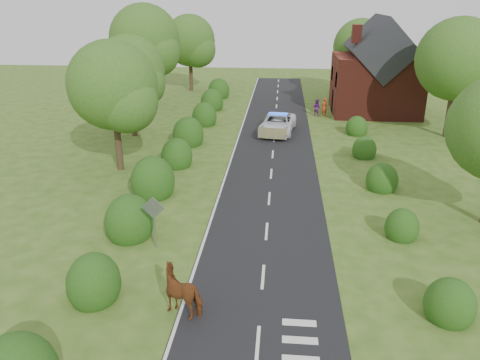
# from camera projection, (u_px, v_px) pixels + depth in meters

# --- Properties ---
(ground) EXTENTS (120.00, 120.00, 0.00)m
(ground) POSITION_uv_depth(u_px,v_px,m) (263.00, 277.00, 19.17)
(ground) COLOR #375B19
(road) EXTENTS (6.00, 70.00, 0.02)m
(road) POSITION_uv_depth(u_px,v_px,m) (272.00, 159.00, 33.07)
(road) COLOR black
(road) RESTS_ON ground
(road_markings) EXTENTS (4.96, 70.00, 0.01)m
(road_markings) POSITION_uv_depth(u_px,v_px,m) (248.00, 168.00, 31.27)
(road_markings) COLOR white
(road_markings) RESTS_ON road
(hedgerow_left) EXTENTS (2.75, 50.41, 3.00)m
(hedgerow_left) POSITION_uv_depth(u_px,v_px,m) (171.00, 162.00, 30.27)
(hedgerow_left) COLOR #193E18
(hedgerow_left) RESTS_ON ground
(hedgerow_right) EXTENTS (2.10, 45.78, 2.10)m
(hedgerow_right) POSITION_uv_depth(u_px,v_px,m) (378.00, 174.00, 28.80)
(hedgerow_right) COLOR #193E18
(hedgerow_right) RESTS_ON ground
(tree_left_a) EXTENTS (5.74, 5.60, 8.38)m
(tree_left_a) POSITION_uv_depth(u_px,v_px,m) (116.00, 89.00, 29.01)
(tree_left_a) COLOR #332316
(tree_left_a) RESTS_ON ground
(tree_left_b) EXTENTS (5.74, 5.60, 8.07)m
(tree_left_b) POSITION_uv_depth(u_px,v_px,m) (132.00, 74.00, 36.66)
(tree_left_b) COLOR #332316
(tree_left_b) RESTS_ON ground
(tree_left_c) EXTENTS (6.97, 6.80, 10.22)m
(tree_left_c) POSITION_uv_depth(u_px,v_px,m) (147.00, 43.00, 45.48)
(tree_left_c) COLOR #332316
(tree_left_c) RESTS_ON ground
(tree_left_d) EXTENTS (6.15, 6.00, 8.89)m
(tree_left_d) POSITION_uv_depth(u_px,v_px,m) (192.00, 43.00, 54.88)
(tree_left_d) COLOR #332316
(tree_left_d) RESTS_ON ground
(tree_right_b) EXTENTS (6.56, 6.40, 9.40)m
(tree_right_b) POSITION_uv_depth(u_px,v_px,m) (462.00, 63.00, 36.04)
(tree_right_b) COLOR #332316
(tree_right_b) RESTS_ON ground
(tree_right_c) EXTENTS (6.15, 6.00, 8.58)m
(tree_right_c) POSITION_uv_depth(u_px,v_px,m) (363.00, 49.00, 51.51)
(tree_right_c) COLOR #332316
(tree_right_c) RESTS_ON ground
(road_sign) EXTENTS (1.06, 0.08, 2.53)m
(road_sign) POSITION_uv_depth(u_px,v_px,m) (154.00, 215.00, 20.83)
(road_sign) COLOR gray
(road_sign) RESTS_ON ground
(house) EXTENTS (8.00, 7.40, 9.17)m
(house) POSITION_uv_depth(u_px,v_px,m) (376.00, 74.00, 44.79)
(house) COLOR maroon
(house) RESTS_ON ground
(cow) EXTENTS (2.32, 1.75, 1.47)m
(cow) POSITION_uv_depth(u_px,v_px,m) (185.00, 293.00, 16.89)
(cow) COLOR brown
(cow) RESTS_ON ground
(police_van) EXTENTS (3.31, 5.92, 1.70)m
(police_van) POSITION_uv_depth(u_px,v_px,m) (278.00, 124.00, 39.19)
(police_van) COLOR white
(police_van) RESTS_ON ground
(pedestrian_red) EXTENTS (0.77, 0.72, 1.77)m
(pedestrian_red) POSITION_uv_depth(u_px,v_px,m) (324.00, 107.00, 44.56)
(pedestrian_red) COLOR #B9371B
(pedestrian_red) RESTS_ON ground
(pedestrian_purple) EXTENTS (1.00, 0.95, 1.62)m
(pedestrian_purple) POSITION_uv_depth(u_px,v_px,m) (317.00, 107.00, 44.73)
(pedestrian_purple) COLOR #652279
(pedestrian_purple) RESTS_ON ground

